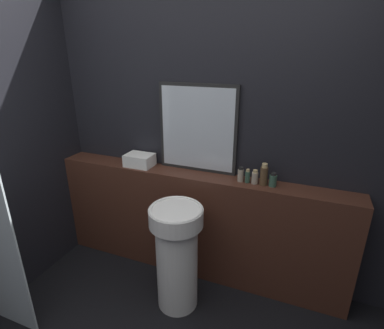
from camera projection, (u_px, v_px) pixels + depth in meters
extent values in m
cube|color=black|center=(202.00, 132.00, 2.42)|extent=(8.00, 0.06, 2.50)
cube|color=#422319|center=(195.00, 224.00, 2.58)|extent=(2.50, 0.23, 0.94)
cylinder|color=white|center=(177.00, 265.00, 2.26)|extent=(0.31, 0.31, 0.71)
cylinder|color=white|center=(176.00, 217.00, 2.11)|extent=(0.39, 0.39, 0.12)
torus|color=white|center=(176.00, 209.00, 2.08)|extent=(0.38, 0.38, 0.02)
cube|color=black|center=(198.00, 129.00, 2.38)|extent=(0.65, 0.03, 0.70)
cube|color=#B2BCC6|center=(197.00, 129.00, 2.37)|extent=(0.60, 0.02, 0.65)
cube|color=white|center=(140.00, 160.00, 2.57)|extent=(0.23, 0.17, 0.10)
cylinder|color=gray|center=(241.00, 175.00, 2.27)|extent=(0.04, 0.04, 0.09)
cylinder|color=black|center=(241.00, 168.00, 2.25)|extent=(0.03, 0.03, 0.02)
cylinder|color=#2D4C3D|center=(247.00, 177.00, 2.25)|extent=(0.04, 0.04, 0.09)
cylinder|color=tan|center=(248.00, 170.00, 2.23)|extent=(0.03, 0.03, 0.02)
cylinder|color=gray|center=(255.00, 178.00, 2.23)|extent=(0.05, 0.05, 0.09)
cylinder|color=tan|center=(255.00, 171.00, 2.21)|extent=(0.03, 0.03, 0.02)
cylinder|color=#4C3823|center=(264.00, 176.00, 2.20)|extent=(0.06, 0.06, 0.14)
cylinder|color=tan|center=(265.00, 165.00, 2.17)|extent=(0.04, 0.04, 0.03)
cylinder|color=#2D4C3D|center=(273.00, 181.00, 2.19)|extent=(0.06, 0.06, 0.09)
cylinder|color=black|center=(274.00, 174.00, 2.17)|extent=(0.04, 0.04, 0.02)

